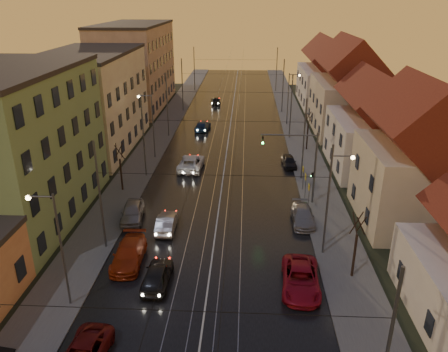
% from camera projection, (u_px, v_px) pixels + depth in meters
% --- Properties ---
extents(ground, '(160.00, 160.00, 0.00)m').
position_uv_depth(ground, '(202.00, 331.00, 26.26)').
color(ground, black).
rests_on(ground, ground).
extents(road, '(16.00, 120.00, 0.04)m').
position_uv_depth(road, '(229.00, 135.00, 63.17)').
color(road, black).
rests_on(road, ground).
extents(sidewalk_left, '(4.00, 120.00, 0.15)m').
position_uv_depth(sidewalk_left, '(161.00, 134.00, 63.62)').
color(sidewalk_left, '#4C4C4C').
rests_on(sidewalk_left, ground).
extents(sidewalk_right, '(4.00, 120.00, 0.15)m').
position_uv_depth(sidewalk_right, '(298.00, 136.00, 62.68)').
color(sidewalk_right, '#4C4C4C').
rests_on(sidewalk_right, ground).
extents(tram_rail_0, '(0.06, 120.00, 0.03)m').
position_uv_depth(tram_rail_0, '(214.00, 135.00, 63.26)').
color(tram_rail_0, gray).
rests_on(tram_rail_0, road).
extents(tram_rail_1, '(0.06, 120.00, 0.03)m').
position_uv_depth(tram_rail_1, '(224.00, 135.00, 63.19)').
color(tram_rail_1, gray).
rests_on(tram_rail_1, road).
extents(tram_rail_2, '(0.06, 120.00, 0.03)m').
position_uv_depth(tram_rail_2, '(234.00, 135.00, 63.12)').
color(tram_rail_2, gray).
rests_on(tram_rail_2, road).
extents(tram_rail_3, '(0.06, 120.00, 0.03)m').
position_uv_depth(tram_rail_3, '(244.00, 135.00, 63.05)').
color(tram_rail_3, gray).
rests_on(tram_rail_3, road).
extents(apartment_left_1, '(10.00, 18.00, 13.00)m').
position_uv_depth(apartment_left_1, '(14.00, 149.00, 37.53)').
color(apartment_left_1, '#6E8C59').
rests_on(apartment_left_1, ground).
extents(apartment_left_2, '(10.00, 20.00, 12.00)m').
position_uv_depth(apartment_left_2, '(92.00, 102.00, 56.18)').
color(apartment_left_2, '#C4B198').
rests_on(apartment_left_2, ground).
extents(apartment_left_3, '(10.00, 24.00, 14.00)m').
position_uv_depth(apartment_left_3, '(135.00, 67.00, 77.95)').
color(apartment_left_3, '#8D705B').
rests_on(apartment_left_3, ground).
extents(house_right_1, '(8.67, 10.20, 10.80)m').
position_uv_depth(house_right_1, '(416.00, 164.00, 37.22)').
color(house_right_1, '#BEB192').
rests_on(house_right_1, ground).
extents(house_right_2, '(9.18, 12.24, 9.20)m').
position_uv_depth(house_right_2, '(374.00, 130.00, 49.52)').
color(house_right_2, beige).
rests_on(house_right_2, ground).
extents(house_right_3, '(9.18, 14.28, 11.50)m').
position_uv_depth(house_right_3, '(348.00, 92.00, 62.93)').
color(house_right_3, '#BEB192').
rests_on(house_right_3, ground).
extents(house_right_4, '(9.18, 16.32, 10.00)m').
position_uv_depth(house_right_4, '(326.00, 77.00, 79.83)').
color(house_right_4, beige).
rests_on(house_right_4, ground).
extents(catenary_pole_l_1, '(0.16, 0.16, 9.00)m').
position_uv_depth(catenary_pole_l_1, '(100.00, 197.00, 33.25)').
color(catenary_pole_l_1, '#595B60').
rests_on(catenary_pole_l_1, ground).
extents(catenary_pole_r_1, '(0.16, 0.16, 9.00)m').
position_uv_depth(catenary_pole_r_1, '(328.00, 202.00, 32.44)').
color(catenary_pole_r_1, '#595B60').
rests_on(catenary_pole_r_1, ground).
extents(catenary_pole_l_2, '(0.16, 0.16, 9.00)m').
position_uv_depth(catenary_pole_l_2, '(144.00, 138.00, 47.10)').
color(catenary_pole_l_2, '#595B60').
rests_on(catenary_pole_l_2, ground).
extents(catenary_pole_r_2, '(0.16, 0.16, 9.00)m').
position_uv_depth(catenary_pole_r_2, '(304.00, 140.00, 46.28)').
color(catenary_pole_r_2, '#595B60').
rests_on(catenary_pole_r_2, ground).
extents(catenary_pole_l_3, '(0.16, 0.16, 9.00)m').
position_uv_depth(catenary_pole_l_3, '(167.00, 106.00, 60.94)').
color(catenary_pole_l_3, '#595B60').
rests_on(catenary_pole_l_3, ground).
extents(catenary_pole_r_3, '(0.16, 0.16, 9.00)m').
position_uv_depth(catenary_pole_r_3, '(291.00, 107.00, 60.13)').
color(catenary_pole_r_3, '#595B60').
rests_on(catenary_pole_r_3, ground).
extents(catenary_pole_l_4, '(0.16, 0.16, 9.00)m').
position_uv_depth(catenary_pole_l_4, '(182.00, 85.00, 74.79)').
color(catenary_pole_l_4, '#595B60').
rests_on(catenary_pole_l_4, ground).
extents(catenary_pole_r_4, '(0.16, 0.16, 9.00)m').
position_uv_depth(catenary_pole_r_4, '(283.00, 86.00, 73.97)').
color(catenary_pole_r_4, '#595B60').
rests_on(catenary_pole_r_4, ground).
extents(catenary_pole_l_5, '(0.16, 0.16, 9.00)m').
position_uv_depth(catenary_pole_l_5, '(194.00, 69.00, 91.40)').
color(catenary_pole_l_5, '#595B60').
rests_on(catenary_pole_l_5, ground).
extents(catenary_pole_r_5, '(0.16, 0.16, 9.00)m').
position_uv_depth(catenary_pole_r_5, '(277.00, 70.00, 90.59)').
color(catenary_pole_r_5, '#595B60').
rests_on(catenary_pole_r_5, ground).
extents(street_lamp_0, '(1.75, 0.32, 8.00)m').
position_uv_depth(street_lamp_0, '(55.00, 240.00, 26.67)').
color(street_lamp_0, '#595B60').
rests_on(street_lamp_0, ground).
extents(street_lamp_1, '(1.75, 0.32, 8.00)m').
position_uv_depth(street_lamp_1, '(333.00, 192.00, 33.19)').
color(street_lamp_1, '#595B60').
rests_on(street_lamp_1, ground).
extents(street_lamp_2, '(1.75, 0.32, 8.00)m').
position_uv_depth(street_lamp_2, '(150.00, 120.00, 52.51)').
color(street_lamp_2, '#595B60').
rests_on(street_lamp_2, ground).
extents(street_lamp_3, '(1.75, 0.32, 8.00)m').
position_uv_depth(street_lamp_3, '(290.00, 94.00, 66.42)').
color(street_lamp_3, '#595B60').
rests_on(street_lamp_3, ground).
extents(traffic_light_mast, '(5.30, 0.32, 7.20)m').
position_uv_depth(traffic_light_mast, '(305.00, 159.00, 40.74)').
color(traffic_light_mast, '#595B60').
rests_on(traffic_light_mast, ground).
extents(bare_tree_0, '(1.09, 1.09, 5.11)m').
position_uv_depth(bare_tree_0, '(121.00, 169.00, 44.25)').
color(bare_tree_0, black).
rests_on(bare_tree_0, ground).
extents(bare_tree_1, '(1.09, 1.09, 5.11)m').
position_uv_depth(bare_tree_1, '(355.00, 247.00, 30.37)').
color(bare_tree_1, black).
rests_on(bare_tree_1, ground).
extents(bare_tree_2, '(1.09, 1.09, 5.11)m').
position_uv_depth(bare_tree_2, '(308.00, 132.00, 56.20)').
color(bare_tree_2, black).
rests_on(bare_tree_2, ground).
extents(driving_car_0, '(1.85, 4.44, 1.50)m').
position_uv_depth(driving_car_0, '(157.00, 275.00, 30.31)').
color(driving_car_0, black).
rests_on(driving_car_0, ground).
extents(driving_car_1, '(1.56, 4.28, 1.40)m').
position_uv_depth(driving_car_1, '(167.00, 222.00, 37.46)').
color(driving_car_1, '#9D9CA1').
rests_on(driving_car_1, ground).
extents(driving_car_2, '(2.90, 5.81, 1.58)m').
position_uv_depth(driving_car_2, '(191.00, 163.00, 50.58)').
color(driving_car_2, silver).
rests_on(driving_car_2, ground).
extents(driving_car_3, '(2.30, 4.87, 1.37)m').
position_uv_depth(driving_car_3, '(203.00, 126.00, 65.36)').
color(driving_car_3, '#192D4D').
rests_on(driving_car_3, ground).
extents(driving_car_4, '(2.14, 4.29, 1.41)m').
position_uv_depth(driving_car_4, '(216.00, 101.00, 81.01)').
color(driving_car_4, black).
rests_on(driving_car_4, ground).
extents(parked_left_2, '(2.30, 5.27, 1.51)m').
position_uv_depth(parked_left_2, '(129.00, 254.00, 32.78)').
color(parked_left_2, '#A33010').
rests_on(parked_left_2, ground).
extents(parked_left_3, '(2.39, 4.81, 1.58)m').
position_uv_depth(parked_left_3, '(132.00, 212.00, 39.09)').
color(parked_left_3, '#96969B').
rests_on(parked_left_3, ground).
extents(parked_right_0, '(2.90, 5.65, 1.53)m').
position_uv_depth(parked_right_0, '(301.00, 279.00, 29.89)').
color(parked_right_0, maroon).
rests_on(parked_right_0, ground).
extents(parked_right_1, '(1.90, 4.64, 1.34)m').
position_uv_depth(parked_right_1, '(303.00, 216.00, 38.61)').
color(parked_right_1, gray).
rests_on(parked_right_1, ground).
extents(parked_right_2, '(1.76, 3.82, 1.27)m').
position_uv_depth(parked_right_2, '(289.00, 161.00, 51.41)').
color(parked_right_2, black).
rests_on(parked_right_2, ground).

